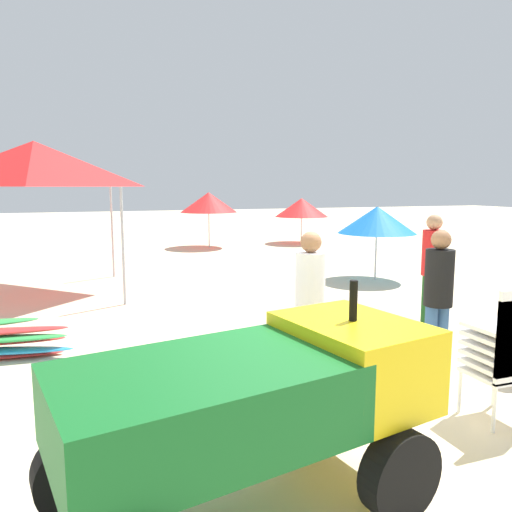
% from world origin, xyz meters
% --- Properties ---
extents(ground, '(80.00, 80.00, 0.00)m').
position_xyz_m(ground, '(0.00, 0.00, 0.00)').
color(ground, beige).
extents(utility_cart, '(2.73, 1.72, 1.50)m').
position_xyz_m(utility_cart, '(-1.01, -1.27, 0.78)').
color(utility_cart, '#146023').
rests_on(utility_cart, ground).
extents(stacked_plastic_chairs, '(0.48, 0.48, 1.29)m').
position_xyz_m(stacked_plastic_chairs, '(1.52, -0.88, 0.74)').
color(stacked_plastic_chairs, white).
rests_on(stacked_plastic_chairs, ground).
extents(lifeguard_near_center, '(0.32, 0.32, 1.70)m').
position_xyz_m(lifeguard_near_center, '(0.21, 0.48, 0.98)').
color(lifeguard_near_center, '#33598C').
rests_on(lifeguard_near_center, ground).
extents(lifeguard_near_right, '(0.32, 0.32, 1.69)m').
position_xyz_m(lifeguard_near_right, '(1.75, 0.31, 0.97)').
color(lifeguard_near_right, '#33598C').
rests_on(lifeguard_near_right, ground).
extents(lifeguard_far_right, '(0.32, 0.32, 1.76)m').
position_xyz_m(lifeguard_far_right, '(2.86, 1.77, 1.02)').
color(lifeguard_far_right, '#194C19').
rests_on(lifeguard_far_right, ground).
extents(popup_canopy, '(3.05, 3.05, 3.05)m').
position_xyz_m(popup_canopy, '(-2.84, 6.54, 2.60)').
color(popup_canopy, '#B2B2B7').
rests_on(popup_canopy, ground).
extents(beach_umbrella_left, '(1.79, 1.79, 1.72)m').
position_xyz_m(beach_umbrella_left, '(4.40, 5.59, 1.40)').
color(beach_umbrella_left, beige).
rests_on(beach_umbrella_left, ground).
extents(beach_umbrella_mid, '(2.02, 2.02, 1.95)m').
position_xyz_m(beach_umbrella_mid, '(2.28, 12.92, 1.60)').
color(beach_umbrella_mid, beige).
rests_on(beach_umbrella_mid, ground).
extents(beach_umbrella_far, '(2.02, 2.02, 1.72)m').
position_xyz_m(beach_umbrella_far, '(5.94, 12.99, 1.36)').
color(beach_umbrella_far, beige).
rests_on(beach_umbrella_far, ground).
extents(cooler_box, '(0.53, 0.38, 0.34)m').
position_xyz_m(cooler_box, '(1.36, 1.19, 0.17)').
color(cooler_box, white).
rests_on(cooler_box, ground).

